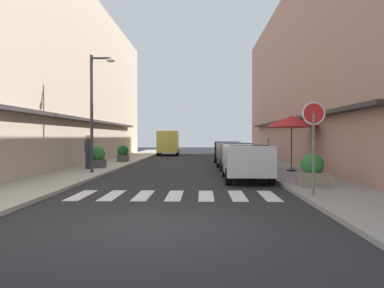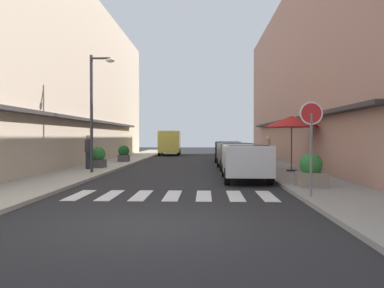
{
  "view_description": "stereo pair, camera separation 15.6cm",
  "coord_description": "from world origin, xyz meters",
  "px_view_note": "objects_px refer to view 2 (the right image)",
  "views": [
    {
      "loc": [
        0.82,
        -7.85,
        1.78
      ],
      "look_at": [
        0.3,
        13.0,
        1.41
      ],
      "focal_mm": 37.19,
      "sensor_mm": 36.0,
      "label": 1
    },
    {
      "loc": [
        0.98,
        -7.84,
        1.78
      ],
      "look_at": [
        0.3,
        13.0,
        1.41
      ],
      "focal_mm": 37.19,
      "sensor_mm": 36.0,
      "label": 2
    }
  ],
  "objects_px": {
    "planter_midblock": "(98,157)",
    "planter_far": "(124,153)",
    "parked_car_near": "(245,158)",
    "pedestrian_walking_near": "(88,151)",
    "parked_car_mid": "(235,153)",
    "parked_car_far": "(228,149)",
    "delivery_van": "(170,141)",
    "planter_corner": "(311,171)",
    "street_lamp": "(95,101)",
    "cafe_umbrella": "(292,122)",
    "round_street_sign": "(311,124)",
    "pedestrian_walking_far": "(268,149)"
  },
  "relations": [
    {
      "from": "planter_midblock",
      "to": "pedestrian_walking_near",
      "type": "relative_size",
      "value": 0.65
    },
    {
      "from": "delivery_van",
      "to": "pedestrian_walking_far",
      "type": "relative_size",
      "value": 3.21
    },
    {
      "from": "parked_car_mid",
      "to": "planter_corner",
      "type": "distance_m",
      "value": 8.53
    },
    {
      "from": "parked_car_near",
      "to": "pedestrian_walking_near",
      "type": "bearing_deg",
      "value": 150.96
    },
    {
      "from": "street_lamp",
      "to": "pedestrian_walking_far",
      "type": "bearing_deg",
      "value": 40.54
    },
    {
      "from": "cafe_umbrella",
      "to": "planter_far",
      "type": "xyz_separation_m",
      "value": [
        -9.73,
        7.27,
        -1.86
      ]
    },
    {
      "from": "parked_car_near",
      "to": "street_lamp",
      "type": "distance_m",
      "value": 7.61
    },
    {
      "from": "parked_car_near",
      "to": "pedestrian_walking_near",
      "type": "height_order",
      "value": "pedestrian_walking_near"
    },
    {
      "from": "parked_car_mid",
      "to": "planter_corner",
      "type": "relative_size",
      "value": 3.76
    },
    {
      "from": "delivery_van",
      "to": "street_lamp",
      "type": "bearing_deg",
      "value": -94.71
    },
    {
      "from": "cafe_umbrella",
      "to": "planter_midblock",
      "type": "distance_m",
      "value": 10.39
    },
    {
      "from": "round_street_sign",
      "to": "planter_midblock",
      "type": "relative_size",
      "value": 2.3
    },
    {
      "from": "pedestrian_walking_near",
      "to": "parked_car_mid",
      "type": "bearing_deg",
      "value": 154.7
    },
    {
      "from": "planter_far",
      "to": "planter_corner",
      "type": "bearing_deg",
      "value": -55.59
    },
    {
      "from": "delivery_van",
      "to": "pedestrian_walking_far",
      "type": "distance_m",
      "value": 14.68
    },
    {
      "from": "parked_car_mid",
      "to": "street_lamp",
      "type": "relative_size",
      "value": 0.77
    },
    {
      "from": "planter_corner",
      "to": "planter_far",
      "type": "relative_size",
      "value": 1.02
    },
    {
      "from": "parked_car_far",
      "to": "cafe_umbrella",
      "type": "relative_size",
      "value": 1.61
    },
    {
      "from": "delivery_van",
      "to": "street_lamp",
      "type": "xyz_separation_m",
      "value": [
        -1.69,
        -20.51,
        2.06
      ]
    },
    {
      "from": "parked_car_far",
      "to": "round_street_sign",
      "type": "distance_m",
      "value": 17.4
    },
    {
      "from": "parked_car_near",
      "to": "round_street_sign",
      "type": "bearing_deg",
      "value": -75.08
    },
    {
      "from": "planter_far",
      "to": "parked_car_near",
      "type": "bearing_deg",
      "value": -56.01
    },
    {
      "from": "parked_car_mid",
      "to": "street_lamp",
      "type": "xyz_separation_m",
      "value": [
        -6.78,
        -3.29,
        2.55
      ]
    },
    {
      "from": "parked_car_mid",
      "to": "delivery_van",
      "type": "bearing_deg",
      "value": 106.48
    },
    {
      "from": "planter_midblock",
      "to": "pedestrian_walking_far",
      "type": "bearing_deg",
      "value": 27.01
    },
    {
      "from": "cafe_umbrella",
      "to": "planter_corner",
      "type": "distance_m",
      "value": 6.33
    },
    {
      "from": "planter_corner",
      "to": "delivery_van",
      "type": "bearing_deg",
      "value": 105.41
    },
    {
      "from": "cafe_umbrella",
      "to": "planter_far",
      "type": "distance_m",
      "value": 12.29
    },
    {
      "from": "parked_car_far",
      "to": "planter_corner",
      "type": "xyz_separation_m",
      "value": [
        1.94,
        -15.0,
        -0.3
      ]
    },
    {
      "from": "cafe_umbrella",
      "to": "parked_car_far",
      "type": "bearing_deg",
      "value": 106.0
    },
    {
      "from": "planter_far",
      "to": "street_lamp",
      "type": "bearing_deg",
      "value": -87.45
    },
    {
      "from": "street_lamp",
      "to": "cafe_umbrella",
      "type": "distance_m",
      "value": 9.46
    },
    {
      "from": "pedestrian_walking_near",
      "to": "round_street_sign",
      "type": "bearing_deg",
      "value": 99.07
    },
    {
      "from": "parked_car_mid",
      "to": "pedestrian_walking_near",
      "type": "relative_size",
      "value": 2.38
    },
    {
      "from": "pedestrian_walking_near",
      "to": "parked_car_far",
      "type": "bearing_deg",
      "value": -169.04
    },
    {
      "from": "delivery_van",
      "to": "planter_midblock",
      "type": "xyz_separation_m",
      "value": [
        -2.37,
        -17.63,
        -0.72
      ]
    },
    {
      "from": "delivery_van",
      "to": "cafe_umbrella",
      "type": "xyz_separation_m",
      "value": [
        7.67,
        -19.52,
        1.13
      ]
    },
    {
      "from": "parked_car_mid",
      "to": "parked_car_far",
      "type": "bearing_deg",
      "value": 90.0
    },
    {
      "from": "planter_corner",
      "to": "street_lamp",
      "type": "bearing_deg",
      "value": 150.14
    },
    {
      "from": "planter_midblock",
      "to": "planter_far",
      "type": "distance_m",
      "value": 5.4
    },
    {
      "from": "planter_midblock",
      "to": "planter_far",
      "type": "relative_size",
      "value": 1.05
    },
    {
      "from": "street_lamp",
      "to": "pedestrian_walking_far",
      "type": "relative_size",
      "value": 3.23
    },
    {
      "from": "parked_car_mid",
      "to": "delivery_van",
      "type": "height_order",
      "value": "delivery_van"
    },
    {
      "from": "planter_corner",
      "to": "planter_midblock",
      "type": "xyz_separation_m",
      "value": [
        -9.4,
        7.88,
        0.06
      ]
    },
    {
      "from": "cafe_umbrella",
      "to": "round_street_sign",
      "type": "bearing_deg",
      "value": -98.6
    },
    {
      "from": "parked_car_near",
      "to": "round_street_sign",
      "type": "height_order",
      "value": "round_street_sign"
    },
    {
      "from": "delivery_van",
      "to": "street_lamp",
      "type": "distance_m",
      "value": 20.68
    },
    {
      "from": "pedestrian_walking_far",
      "to": "delivery_van",
      "type": "bearing_deg",
      "value": 21.53
    },
    {
      "from": "planter_corner",
      "to": "pedestrian_walking_far",
      "type": "height_order",
      "value": "pedestrian_walking_far"
    },
    {
      "from": "parked_car_near",
      "to": "street_lamp",
      "type": "bearing_deg",
      "value": 160.94
    }
  ]
}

